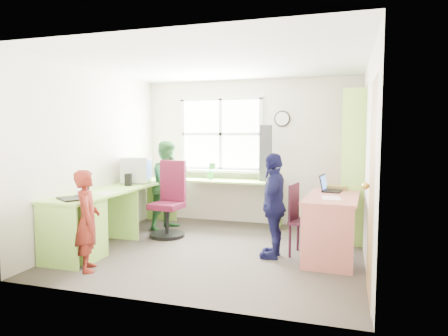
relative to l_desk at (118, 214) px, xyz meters
name	(u,v)px	position (x,y,z in m)	size (l,w,h in m)	color
room	(221,156)	(1.32, 0.38, 0.76)	(3.64, 3.44, 2.44)	#423A34
l_desk	(118,214)	(0.00, 0.00, 0.00)	(2.38, 2.95, 0.75)	#B8FF65
right_desk	(332,212)	(2.72, 0.45, 0.09)	(0.67, 1.34, 0.76)	#C46D62
bookshelf	(352,169)	(2.96, 1.47, 0.55)	(0.30, 1.02, 2.10)	#B8FF65
swivel_chair	(169,204)	(0.39, 0.78, 0.02)	(0.55, 0.55, 1.11)	black
wooden_chair	(302,217)	(2.36, 0.38, 0.03)	(0.45, 0.45, 0.89)	#3F1526
crt_monitor	(136,170)	(-0.21, 0.88, 0.50)	(0.49, 0.46, 0.40)	#BBBBC0
laptop_left	(76,194)	(-0.13, -0.65, 0.35)	(0.45, 0.43, 0.24)	black
laptop_right	(329,187)	(2.66, 0.81, 0.35)	(0.31, 0.35, 0.22)	black
speaker_a	(128,180)	(-0.16, 0.56, 0.38)	(0.11, 0.11, 0.18)	black
speaker_b	(147,176)	(-0.14, 1.09, 0.38)	(0.09, 0.09, 0.18)	black
cd_tower	(266,153)	(1.64, 1.74, 0.74)	(0.19, 0.17, 0.89)	black
game_box	(337,187)	(2.76, 1.03, 0.33)	(0.30, 0.30, 0.05)	red
paper_a	(105,193)	(-0.07, -0.17, 0.30)	(0.22, 0.29, 0.00)	silver
paper_b	(331,198)	(2.71, 0.24, 0.30)	(0.25, 0.32, 0.00)	silver
potted_plant	(211,171)	(0.73, 1.71, 0.44)	(0.15, 0.12, 0.28)	#2E7336
person_red	(87,220)	(0.16, -0.86, 0.10)	(0.41, 0.27, 1.12)	maroon
person_green	(169,185)	(0.20, 1.18, 0.24)	(0.68, 0.53, 1.39)	#2D7032
person_navy	(274,205)	(2.04, 0.21, 0.18)	(0.75, 0.31, 1.28)	#161644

